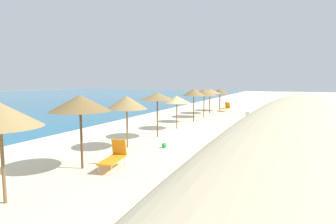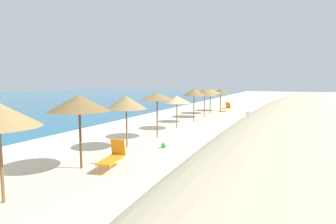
% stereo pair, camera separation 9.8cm
% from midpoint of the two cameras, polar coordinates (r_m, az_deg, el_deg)
% --- Properties ---
extents(ground_plane, '(160.00, 160.00, 0.00)m').
position_cam_midpoint_polar(ground_plane, '(18.46, 3.81, -4.26)').
color(ground_plane, beige).
extents(dune_ridge, '(54.70, 9.28, 2.14)m').
position_cam_midpoint_polar(dune_ridge, '(20.55, 26.05, -0.80)').
color(dune_ridge, beige).
rests_on(dune_ridge, ground_plane).
extents(beach_umbrella_2, '(2.35, 2.35, 2.89)m').
position_cam_midpoint_polar(beach_umbrella_2, '(11.08, -18.00, 1.73)').
color(beach_umbrella_2, brown).
rests_on(beach_umbrella_2, ground_plane).
extents(beach_umbrella_3, '(2.10, 2.10, 2.68)m').
position_cam_midpoint_polar(beach_umbrella_3, '(14.16, -8.74, 1.96)').
color(beach_umbrella_3, brown).
rests_on(beach_umbrella_3, ground_plane).
extents(beach_umbrella_4, '(2.11, 2.11, 2.73)m').
position_cam_midpoint_polar(beach_umbrella_4, '(16.70, -2.40, 3.25)').
color(beach_umbrella_4, brown).
rests_on(beach_umbrella_4, ground_plane).
extents(beach_umbrella_5, '(2.04, 2.04, 2.36)m').
position_cam_midpoint_polar(beach_umbrella_5, '(19.71, 1.70, 2.59)').
color(beach_umbrella_5, brown).
rests_on(beach_umbrella_5, ground_plane).
extents(beach_umbrella_6, '(1.91, 1.91, 2.82)m').
position_cam_midpoint_polar(beach_umbrella_6, '(23.07, 5.25, 4.12)').
color(beach_umbrella_6, brown).
rests_on(beach_umbrella_6, ground_plane).
extents(beach_umbrella_7, '(2.37, 2.37, 2.72)m').
position_cam_midpoint_polar(beach_umbrella_7, '(26.36, 7.39, 4.10)').
color(beach_umbrella_7, brown).
rests_on(beach_umbrella_7, ground_plane).
extents(beach_umbrella_8, '(2.38, 2.38, 2.60)m').
position_cam_midpoint_polar(beach_umbrella_8, '(29.55, 8.58, 4.25)').
color(beach_umbrella_8, brown).
rests_on(beach_umbrella_8, ground_plane).
extents(beach_umbrella_9, '(2.23, 2.23, 2.55)m').
position_cam_midpoint_polar(beach_umbrella_9, '(32.49, 10.65, 4.21)').
color(beach_umbrella_9, brown).
rests_on(beach_umbrella_9, ground_plane).
extents(lounge_chair_0, '(1.58, 0.85, 1.06)m').
position_cam_midpoint_polar(lounge_chair_0, '(11.20, -11.34, -9.00)').
color(lounge_chair_0, orange).
rests_on(lounge_chair_0, ground_plane).
extents(lounge_chair_1, '(1.43, 1.10, 1.02)m').
position_cam_midpoint_polar(lounge_chair_1, '(31.92, 11.75, 0.94)').
color(lounge_chair_1, orange).
rests_on(lounge_chair_1, ground_plane).
extents(beach_ball, '(0.26, 0.26, 0.26)m').
position_cam_midpoint_polar(beach_ball, '(14.24, -0.99, -6.92)').
color(beach_ball, green).
rests_on(beach_ball, ground_plane).
extents(cooler_box, '(0.45, 0.42, 0.34)m').
position_cam_midpoint_polar(cooler_box, '(29.06, 16.06, -0.25)').
color(cooler_box, white).
rests_on(cooler_box, ground_plane).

